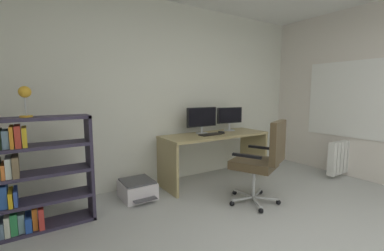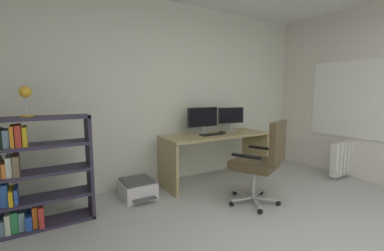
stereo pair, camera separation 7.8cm
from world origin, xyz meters
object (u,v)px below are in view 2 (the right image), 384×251
at_px(computer_mouse, 222,133).
at_px(radiator, 346,158).
at_px(bookshelf, 33,176).
at_px(desk, 216,146).
at_px(monitor_main, 203,118).
at_px(desk_lamp, 25,95).
at_px(monitor_secondary, 231,117).
at_px(keyboard, 211,134).
at_px(printer, 138,189).
at_px(office_chair, 262,159).

distance_m(computer_mouse, radiator, 2.05).
distance_m(bookshelf, radiator, 4.32).
bearing_deg(computer_mouse, desk, 169.93).
distance_m(desk, monitor_main, 0.46).
relative_size(computer_mouse, desk_lamp, 0.34).
height_order(monitor_secondary, desk_lamp, desk_lamp).
height_order(monitor_main, computer_mouse, monitor_main).
bearing_deg(monitor_secondary, computer_mouse, -151.09).
bearing_deg(monitor_main, monitor_secondary, 0.01).
bearing_deg(keyboard, radiator, -26.31).
bearing_deg(radiator, printer, 162.59).
xyz_separation_m(bookshelf, printer, (1.13, 0.19, -0.42)).
relative_size(monitor_secondary, keyboard, 1.36).
distance_m(monitor_main, keyboard, 0.30).
height_order(bookshelf, printer, bookshelf).
bearing_deg(monitor_secondary, radiator, -36.67).
bearing_deg(office_chair, monitor_secondary, 67.92).
bearing_deg(monitor_main, office_chair, -84.77).
xyz_separation_m(monitor_secondary, keyboard, (-0.54, -0.19, -0.22)).
height_order(computer_mouse, bookshelf, bookshelf).
height_order(office_chair, desk_lamp, desk_lamp).
xyz_separation_m(monitor_secondary, printer, (-1.65, -0.12, -0.85)).
xyz_separation_m(keyboard, desk_lamp, (-2.25, -0.12, 0.58)).
distance_m(keyboard, radiator, 2.24).
relative_size(keyboard, printer, 0.65).
bearing_deg(monitor_main, keyboard, -83.88).
xyz_separation_m(monitor_main, bookshelf, (-2.22, -0.31, -0.43)).
bearing_deg(office_chair, desk, 86.99).
xyz_separation_m(office_chair, radiator, (1.92, 0.02, -0.25)).
bearing_deg(bookshelf, printer, 9.67).
relative_size(monitor_secondary, computer_mouse, 4.62).
distance_m(desk, bookshelf, 2.38).
bearing_deg(bookshelf, computer_mouse, 3.18).
xyz_separation_m(desk_lamp, radiator, (4.26, -0.79, -1.01)).
distance_m(computer_mouse, desk_lamp, 2.55).
xyz_separation_m(computer_mouse, desk_lamp, (-2.48, -0.14, 0.58)).
relative_size(office_chair, bookshelf, 0.92).
height_order(desk_lamp, printer, desk_lamp).
distance_m(monitor_secondary, bookshelf, 2.83).
bearing_deg(desk, keyboard, -156.53).
xyz_separation_m(monitor_secondary, radiator, (1.47, -1.09, -0.64)).
xyz_separation_m(bookshelf, radiator, (4.25, -0.78, -0.22)).
distance_m(desk, computer_mouse, 0.22).
relative_size(monitor_main, monitor_secondary, 1.13).
bearing_deg(printer, computer_mouse, -2.37).
height_order(keyboard, bookshelf, bookshelf).
distance_m(desk_lamp, radiator, 4.44).
relative_size(keyboard, bookshelf, 0.30).
bearing_deg(bookshelf, monitor_main, 7.89).
xyz_separation_m(office_chair, printer, (-1.20, 1.00, -0.46)).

